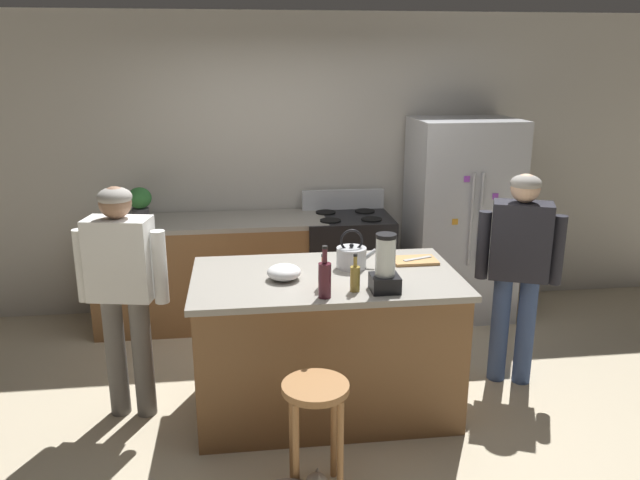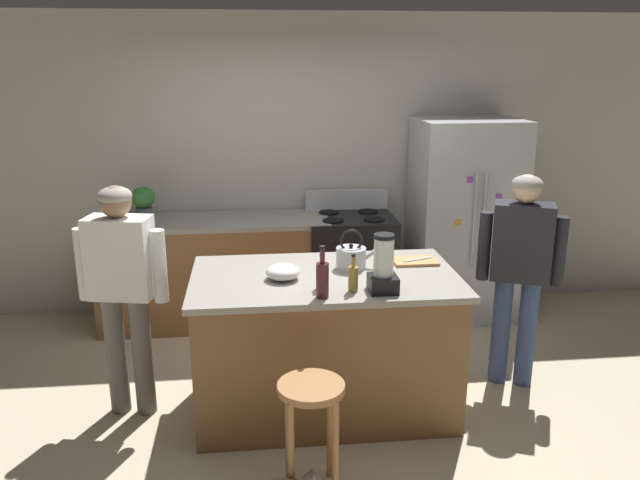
{
  "view_description": "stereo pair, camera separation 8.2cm",
  "coord_description": "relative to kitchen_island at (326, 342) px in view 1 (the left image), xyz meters",
  "views": [
    {
      "loc": [
        -0.52,
        -3.81,
        2.31
      ],
      "look_at": [
        0.0,
        0.3,
        1.11
      ],
      "focal_mm": 35.31,
      "sensor_mm": 36.0,
      "label": 1
    },
    {
      "loc": [
        -0.44,
        -3.82,
        2.31
      ],
      "look_at": [
        0.0,
        0.3,
        1.11
      ],
      "focal_mm": 35.31,
      "sensor_mm": 36.0,
      "label": 2
    }
  ],
  "objects": [
    {
      "name": "ground_plane",
      "position": [
        0.0,
        0.0,
        -0.48
      ],
      "size": [
        14.0,
        14.0,
        0.0
      ],
      "primitive_type": "plane",
      "color": "beige"
    },
    {
      "name": "back_wall",
      "position": [
        0.0,
        1.95,
        0.87
      ],
      "size": [
        8.0,
        0.1,
        2.7
      ],
      "primitive_type": "cube",
      "color": "#BCB7AD",
      "rests_on": "ground_plane"
    },
    {
      "name": "kitchen_island",
      "position": [
        0.0,
        0.0,
        0.0
      ],
      "size": [
        1.73,
        0.99,
        0.96
      ],
      "color": "brown",
      "rests_on": "ground_plane"
    },
    {
      "name": "back_counter_run",
      "position": [
        -0.8,
        1.55,
        -0.0
      ],
      "size": [
        2.0,
        0.64,
        0.96
      ],
      "color": "brown",
      "rests_on": "ground_plane"
    },
    {
      "name": "refrigerator",
      "position": [
        1.44,
        1.5,
        0.42
      ],
      "size": [
        0.9,
        0.73,
        1.8
      ],
      "color": "#B7BABF",
      "rests_on": "ground_plane"
    },
    {
      "name": "stove_range",
      "position": [
        0.41,
        1.52,
        0.01
      ],
      "size": [
        0.76,
        0.65,
        1.14
      ],
      "color": "black",
      "rests_on": "ground_plane"
    },
    {
      "name": "person_by_island_left",
      "position": [
        -1.29,
        0.08,
        0.46
      ],
      "size": [
        0.6,
        0.29,
        1.56
      ],
      "color": "#66605B",
      "rests_on": "ground_plane"
    },
    {
      "name": "person_by_sink_right",
      "position": [
        1.4,
        0.19,
        0.46
      ],
      "size": [
        0.58,
        0.35,
        1.55
      ],
      "color": "#384C7A",
      "rests_on": "ground_plane"
    },
    {
      "name": "bar_stool",
      "position": [
        -0.17,
        -0.87,
        0.03
      ],
      "size": [
        0.36,
        0.36,
        0.66
      ],
      "color": "#9E6B3D",
      "rests_on": "ground_plane"
    },
    {
      "name": "potted_plant",
      "position": [
        -1.38,
        1.55,
        0.65
      ],
      "size": [
        0.2,
        0.2,
        0.3
      ],
      "color": "#4C4C51",
      "rests_on": "back_counter_run"
    },
    {
      "name": "blender_appliance",
      "position": [
        0.31,
        -0.33,
        0.63
      ],
      "size": [
        0.17,
        0.17,
        0.36
      ],
      "color": "black",
      "rests_on": "kitchen_island"
    },
    {
      "name": "bottle_wine",
      "position": [
        -0.06,
        -0.39,
        0.59
      ],
      "size": [
        0.08,
        0.08,
        0.32
      ],
      "color": "#471923",
      "rests_on": "kitchen_island"
    },
    {
      "name": "bottle_cooking_sauce",
      "position": [
        -0.05,
        -0.23,
        0.55
      ],
      "size": [
        0.06,
        0.06,
        0.22
      ],
      "color": "#B24C26",
      "rests_on": "kitchen_island"
    },
    {
      "name": "bottle_vinegar",
      "position": [
        0.13,
        -0.31,
        0.56
      ],
      "size": [
        0.06,
        0.06,
        0.24
      ],
      "color": "olive",
      "rests_on": "kitchen_island"
    },
    {
      "name": "mixing_bowl",
      "position": [
        -0.27,
        -0.05,
        0.52
      ],
      "size": [
        0.22,
        0.22,
        0.1
      ],
      "primitive_type": "ellipsoid",
      "color": "white",
      "rests_on": "kitchen_island"
    },
    {
      "name": "tea_kettle",
      "position": [
        0.19,
        0.13,
        0.55
      ],
      "size": [
        0.28,
        0.2,
        0.27
      ],
      "color": "#B7BABF",
      "rests_on": "kitchen_island"
    },
    {
      "name": "cutting_board",
      "position": [
        0.64,
        0.19,
        0.49
      ],
      "size": [
        0.3,
        0.2,
        0.02
      ],
      "primitive_type": "cube",
      "color": "#B7844C",
      "rests_on": "kitchen_island"
    },
    {
      "name": "chef_knife",
      "position": [
        0.66,
        0.19,
        0.5
      ],
      "size": [
        0.22,
        0.1,
        0.01
      ],
      "primitive_type": "cube",
      "rotation": [
        0.0,
        0.0,
        0.34
      ],
      "color": "#B7BABF",
      "rests_on": "cutting_board"
    }
  ]
}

